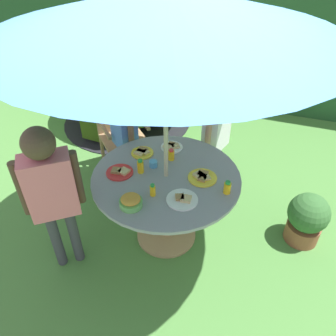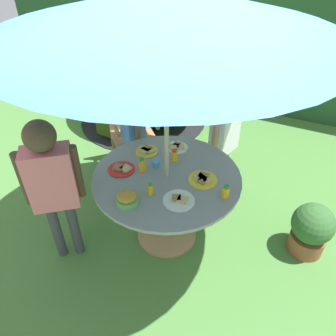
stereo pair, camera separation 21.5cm
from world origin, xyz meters
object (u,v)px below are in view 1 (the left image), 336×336
at_px(child_in_pink_shirt, 51,186).
at_px(plate_back_edge, 202,177).
at_px(plate_front_edge, 142,152).
at_px(juice_bottle_center_back, 140,166).
at_px(plate_far_left, 172,147).
at_px(juice_bottle_center_front, 171,155).
at_px(patio_umbrella, 165,10).
at_px(juice_bottle_mid_left, 227,188).
at_px(dome_tent, 124,78).
at_px(child_in_white_shirt, 217,128).
at_px(child_in_blue_shirt, 124,127).
at_px(plate_far_right, 120,172).
at_px(potted_plant, 307,218).
at_px(juice_bottle_near_left, 153,190).
at_px(plate_near_right, 182,199).
at_px(snack_bowl, 131,202).
at_px(wooden_chair, 121,128).
at_px(garden_table, 166,191).
at_px(cup_near, 153,164).

height_order(child_in_pink_shirt, plate_back_edge, child_in_pink_shirt).
relative_size(child_in_pink_shirt, plate_front_edge, 6.72).
relative_size(plate_back_edge, juice_bottle_center_back, 1.90).
relative_size(plate_far_left, juice_bottle_center_back, 1.62).
bearing_deg(juice_bottle_center_front, child_in_pink_shirt, -130.89).
height_order(patio_umbrella, juice_bottle_mid_left, patio_umbrella).
height_order(dome_tent, plate_front_edge, dome_tent).
height_order(child_in_white_shirt, plate_front_edge, child_in_white_shirt).
xyz_separation_m(plate_front_edge, juice_bottle_mid_left, (0.84, -0.28, 0.04)).
bearing_deg(child_in_blue_shirt, plate_far_right, -26.86).
xyz_separation_m(potted_plant, juice_bottle_center_front, (-1.27, -0.16, 0.52)).
height_order(juice_bottle_near_left, juice_bottle_mid_left, juice_bottle_mid_left).
distance_m(dome_tent, child_in_white_shirt, 1.89).
bearing_deg(plate_near_right, snack_bowl, -152.12).
bearing_deg(dome_tent, juice_bottle_mid_left, -42.20).
xyz_separation_m(child_in_pink_shirt, snack_bowl, (0.59, 0.13, -0.09)).
height_order(patio_umbrella, plate_near_right, patio_umbrella).
bearing_deg(dome_tent, child_in_white_shirt, -29.87).
xyz_separation_m(child_in_white_shirt, juice_bottle_center_front, (-0.27, -0.63, 0.03)).
distance_m(potted_plant, juice_bottle_center_front, 1.38).
bearing_deg(plate_front_edge, wooden_chair, 130.31).
relative_size(plate_far_right, juice_bottle_near_left, 2.12).
relative_size(potted_plant, plate_far_right, 2.31).
bearing_deg(child_in_blue_shirt, potted_plant, 35.33).
bearing_deg(juice_bottle_mid_left, juice_bottle_center_front, 153.67).
relative_size(dome_tent, child_in_pink_shirt, 1.47).
bearing_deg(snack_bowl, juice_bottle_center_front, 81.73).
bearing_deg(juice_bottle_center_front, plate_back_edge, -26.42).
distance_m(child_in_white_shirt, juice_bottle_mid_left, 0.95).
bearing_deg(plate_front_edge, dome_tent, 120.26).
xyz_separation_m(child_in_blue_shirt, plate_near_right, (0.88, -0.80, -0.02)).
distance_m(potted_plant, child_in_blue_shirt, 1.97).
height_order(wooden_chair, child_in_pink_shirt, child_in_pink_shirt).
height_order(plate_front_edge, juice_bottle_near_left, juice_bottle_near_left).
bearing_deg(child_in_blue_shirt, plate_front_edge, -3.42).
bearing_deg(garden_table, dome_tent, 124.07).
bearing_deg(wooden_chair, juice_bottle_center_front, -82.60).
bearing_deg(snack_bowl, plate_front_edge, 105.85).
height_order(child_in_blue_shirt, juice_bottle_center_back, child_in_blue_shirt).
height_order(child_in_blue_shirt, juice_bottle_near_left, child_in_blue_shirt).
xyz_separation_m(plate_back_edge, juice_bottle_near_left, (-0.31, -0.33, 0.04)).
relative_size(juice_bottle_center_back, juice_bottle_mid_left, 1.13).
bearing_deg(plate_far_left, plate_back_edge, -41.49).
bearing_deg(plate_far_left, plate_near_right, -64.62).
bearing_deg(cup_near, plate_front_edge, 138.44).
relative_size(child_in_pink_shirt, plate_far_left, 6.70).
distance_m(juice_bottle_center_front, juice_bottle_center_back, 0.32).
distance_m(dome_tent, plate_far_left, 1.96).
xyz_separation_m(child_in_blue_shirt, juice_bottle_near_left, (0.64, -0.82, 0.02)).
xyz_separation_m(plate_far_left, juice_bottle_center_front, (0.06, -0.18, 0.04)).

